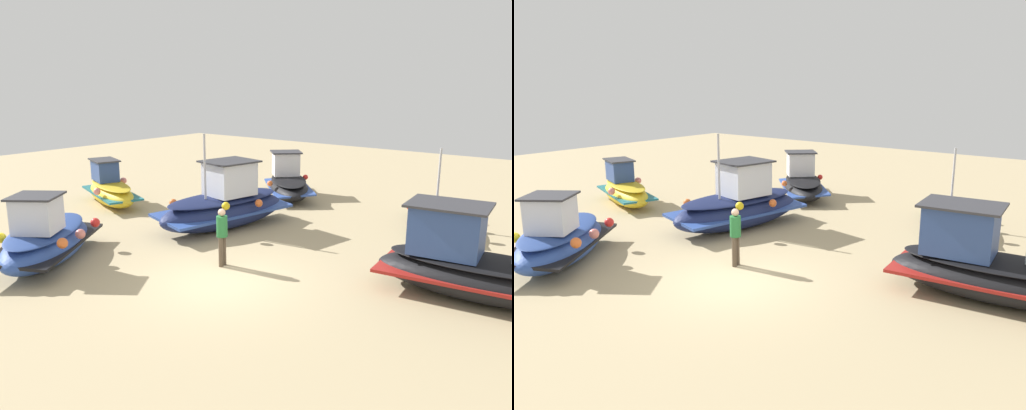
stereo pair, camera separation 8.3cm
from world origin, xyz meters
The scene contains 8 objects.
ground_plane centered at (0.00, 0.00, 0.00)m, with size 56.01×56.01×0.00m, color tan.
fishing_boat_0 centered at (9.72, -3.70, 0.64)m, with size 4.48×2.72×1.88m.
fishing_boat_1 centered at (-5.69, -3.16, 0.76)m, with size 5.56×2.59×4.17m.
fishing_boat_2 centered at (5.15, 1.96, 0.69)m, with size 4.17×4.78×2.17m.
fishing_boat_3 centered at (-2.78, -8.60, 0.45)m, with size 3.24×4.53×2.92m.
fishing_boat_4 centered at (4.49, -9.68, 0.63)m, with size 4.35×4.47×2.06m.
fishing_boat_5 centered at (3.41, -4.06, 0.83)m, with size 2.91×5.63×3.54m.
person_walking centered at (0.79, -0.96, 0.99)m, with size 0.32×0.32×1.71m.
Camera 2 is at (-8.72, 9.49, 5.28)m, focal length 35.97 mm.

